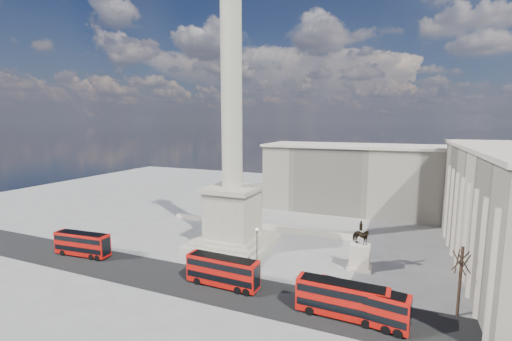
{
  "coord_description": "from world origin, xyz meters",
  "views": [
    {
      "loc": [
        26.82,
        -48.19,
        21.99
      ],
      "look_at": [
        5.79,
        1.95,
        14.39
      ],
      "focal_mm": 24.0,
      "sensor_mm": 36.0,
      "label": 1
    }
  ],
  "objects_px": {
    "nelsons_column": "(232,175)",
    "red_bus_a": "(83,244)",
    "victorian_lamp": "(257,243)",
    "red_bus_c": "(342,299)",
    "red_bus_d": "(362,304)",
    "equestrian_statue": "(360,253)",
    "pedestrian_walking": "(315,286)",
    "red_bus_b": "(223,271)",
    "pedestrian_standing": "(323,283)",
    "pedestrian_crossing": "(249,262)"
  },
  "relations": [
    {
      "from": "equestrian_statue",
      "to": "red_bus_b",
      "type": "bearing_deg",
      "value": -141.91
    },
    {
      "from": "red_bus_b",
      "to": "red_bus_c",
      "type": "xyz_separation_m",
      "value": [
        16.01,
        -1.37,
        0.01
      ]
    },
    {
      "from": "red_bus_d",
      "to": "pedestrian_standing",
      "type": "distance_m",
      "value": 7.93
    },
    {
      "from": "red_bus_a",
      "to": "pedestrian_walking",
      "type": "distance_m",
      "value": 38.55
    },
    {
      "from": "red_bus_c",
      "to": "victorian_lamp",
      "type": "xyz_separation_m",
      "value": [
        -14.76,
        10.29,
        1.2
      ]
    },
    {
      "from": "red_bus_d",
      "to": "victorian_lamp",
      "type": "height_order",
      "value": "victorian_lamp"
    },
    {
      "from": "nelsons_column",
      "to": "pedestrian_crossing",
      "type": "relative_size",
      "value": 28.46
    },
    {
      "from": "nelsons_column",
      "to": "victorian_lamp",
      "type": "bearing_deg",
      "value": -38.65
    },
    {
      "from": "red_bus_b",
      "to": "pedestrian_walking",
      "type": "relative_size",
      "value": 5.73
    },
    {
      "from": "red_bus_c",
      "to": "equestrian_statue",
      "type": "relative_size",
      "value": 1.37
    },
    {
      "from": "red_bus_b",
      "to": "pedestrian_crossing",
      "type": "height_order",
      "value": "red_bus_b"
    },
    {
      "from": "nelsons_column",
      "to": "victorian_lamp",
      "type": "xyz_separation_m",
      "value": [
        7.04,
        -5.63,
        -9.54
      ]
    },
    {
      "from": "nelsons_column",
      "to": "equestrian_statue",
      "type": "relative_size",
      "value": 6.61
    },
    {
      "from": "red_bus_b",
      "to": "pedestrian_standing",
      "type": "xyz_separation_m",
      "value": [
        12.7,
        4.15,
        -1.22
      ]
    },
    {
      "from": "nelsons_column",
      "to": "red_bus_a",
      "type": "height_order",
      "value": "nelsons_column"
    },
    {
      "from": "red_bus_a",
      "to": "red_bus_b",
      "type": "distance_m",
      "value": 26.61
    },
    {
      "from": "red_bus_a",
      "to": "equestrian_statue",
      "type": "relative_size",
      "value": 1.32
    },
    {
      "from": "victorian_lamp",
      "to": "equestrian_statue",
      "type": "xyz_separation_m",
      "value": [
        15.17,
        3.95,
        -0.79
      ]
    },
    {
      "from": "red_bus_a",
      "to": "red_bus_c",
      "type": "bearing_deg",
      "value": -7.15
    },
    {
      "from": "nelsons_column",
      "to": "red_bus_c",
      "type": "distance_m",
      "value": 29.04
    },
    {
      "from": "red_bus_b",
      "to": "victorian_lamp",
      "type": "xyz_separation_m",
      "value": [
        1.25,
        8.92,
        1.21
      ]
    },
    {
      "from": "nelsons_column",
      "to": "red_bus_b",
      "type": "distance_m",
      "value": 18.99
    },
    {
      "from": "red_bus_b",
      "to": "pedestrian_standing",
      "type": "height_order",
      "value": "red_bus_b"
    },
    {
      "from": "red_bus_b",
      "to": "red_bus_c",
      "type": "bearing_deg",
      "value": -3.02
    },
    {
      "from": "nelsons_column",
      "to": "victorian_lamp",
      "type": "distance_m",
      "value": 13.12
    },
    {
      "from": "red_bus_c",
      "to": "victorian_lamp",
      "type": "distance_m",
      "value": 18.03
    },
    {
      "from": "red_bus_c",
      "to": "red_bus_b",
      "type": "bearing_deg",
      "value": 177.03
    },
    {
      "from": "pedestrian_walking",
      "to": "pedestrian_crossing",
      "type": "xyz_separation_m",
      "value": [
        -11.01,
        3.78,
        -0.02
      ]
    },
    {
      "from": "red_bus_b",
      "to": "equestrian_statue",
      "type": "distance_m",
      "value": 20.87
    },
    {
      "from": "red_bus_c",
      "to": "pedestrian_walking",
      "type": "distance_m",
      "value": 6.21
    },
    {
      "from": "red_bus_b",
      "to": "equestrian_statue",
      "type": "bearing_deg",
      "value": 39.96
    },
    {
      "from": "nelsons_column",
      "to": "red_bus_c",
      "type": "height_order",
      "value": "nelsons_column"
    },
    {
      "from": "equestrian_statue",
      "to": "pedestrian_walking",
      "type": "xyz_separation_m",
      "value": [
        -4.58,
        -9.82,
        -1.69
      ]
    },
    {
      "from": "red_bus_c",
      "to": "pedestrian_walking",
      "type": "height_order",
      "value": "red_bus_c"
    },
    {
      "from": "red_bus_c",
      "to": "red_bus_d",
      "type": "relative_size",
      "value": 1.02
    },
    {
      "from": "pedestrian_standing",
      "to": "pedestrian_crossing",
      "type": "relative_size",
      "value": 1.08
    },
    {
      "from": "nelsons_column",
      "to": "equestrian_statue",
      "type": "distance_m",
      "value": 24.55
    },
    {
      "from": "red_bus_b",
      "to": "pedestrian_walking",
      "type": "height_order",
      "value": "red_bus_b"
    },
    {
      "from": "pedestrian_walking",
      "to": "pedestrian_standing",
      "type": "xyz_separation_m",
      "value": [
        0.86,
        1.11,
        0.05
      ]
    },
    {
      "from": "red_bus_a",
      "to": "red_bus_c",
      "type": "distance_m",
      "value": 42.66
    },
    {
      "from": "nelsons_column",
      "to": "equestrian_statue",
      "type": "height_order",
      "value": "nelsons_column"
    },
    {
      "from": "red_bus_b",
      "to": "pedestrian_walking",
      "type": "bearing_deg",
      "value": 16.3
    },
    {
      "from": "red_bus_d",
      "to": "pedestrian_crossing",
      "type": "bearing_deg",
      "value": 162.52
    },
    {
      "from": "red_bus_d",
      "to": "nelsons_column",
      "type": "bearing_deg",
      "value": 154.26
    },
    {
      "from": "nelsons_column",
      "to": "red_bus_c",
      "type": "xyz_separation_m",
      "value": [
        21.79,
        -15.92,
        -10.74
      ]
    },
    {
      "from": "red_bus_a",
      "to": "victorian_lamp",
      "type": "xyz_separation_m",
      "value": [
        27.86,
        8.45,
        1.3
      ]
    },
    {
      "from": "red_bus_c",
      "to": "pedestrian_walking",
      "type": "relative_size",
      "value": 5.75
    },
    {
      "from": "red_bus_c",
      "to": "victorian_lamp",
      "type": "bearing_deg",
      "value": 147.02
    },
    {
      "from": "red_bus_d",
      "to": "equestrian_statue",
      "type": "height_order",
      "value": "equestrian_statue"
    },
    {
      "from": "nelsons_column",
      "to": "red_bus_c",
      "type": "bearing_deg",
      "value": -36.14
    }
  ]
}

